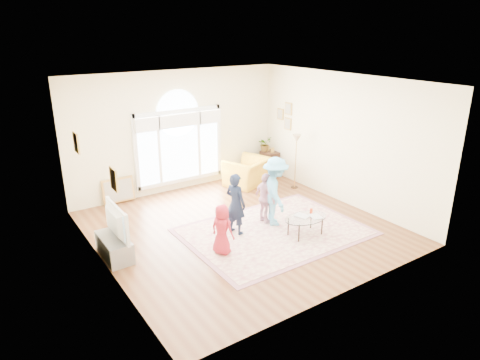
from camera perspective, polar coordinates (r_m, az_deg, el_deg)
ground at (r=9.56m, az=0.18°, el=-6.37°), size 6.00×6.00×0.00m
room_shell at (r=11.36m, az=-7.84°, el=6.11°), size 6.00×6.00×6.00m
area_rug at (r=9.40m, az=4.62°, el=-6.85°), size 3.60×2.60×0.02m
rug_border at (r=9.40m, az=4.62°, el=-6.87°), size 3.80×2.80×0.01m
tv_console at (r=8.67m, az=-16.40°, el=-8.60°), size 0.45×1.00×0.42m
television at (r=8.44m, az=-16.70°, el=-5.40°), size 0.17×1.12×0.64m
coffee_table at (r=9.16m, az=8.74°, el=-5.08°), size 1.01×0.67×0.54m
armchair at (r=11.99m, az=1.02°, el=1.09°), size 1.44×1.36×0.75m
side_cabinet at (r=12.91m, az=3.97°, el=2.29°), size 0.40×0.50×0.70m
floor_lamp at (r=11.60m, az=7.53°, el=4.94°), size 0.30×0.30×1.51m
plant_pedestal at (r=12.98m, az=3.27°, el=2.41°), size 0.20×0.20×0.70m
potted_plant at (r=12.83m, az=3.31°, el=4.83°), size 0.45×0.41×0.44m
leaning_picture at (r=11.28m, az=-15.76°, el=-2.96°), size 0.80×0.14×0.62m
child_red at (r=8.31m, az=-2.40°, el=-6.59°), size 0.50×0.58×1.01m
child_navy at (r=9.03m, az=-0.59°, el=-3.18°), size 0.46×0.56×1.34m
child_pink at (r=9.58m, az=3.41°, el=-2.44°), size 0.29×0.68×1.16m
child_blue at (r=9.44m, az=4.73°, el=-1.53°), size 0.93×1.15×1.55m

